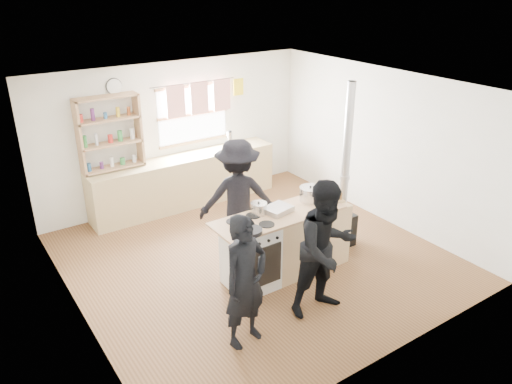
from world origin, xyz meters
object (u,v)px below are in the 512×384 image
flue_heater (342,206)px  bread_board (333,198)px  cooking_island (287,242)px  skillet_greens (251,231)px  stockpot_counter (310,194)px  person_near_left (245,282)px  person_near_right (326,249)px  thermos (230,140)px  person_far (238,197)px  stockpot_stove (259,209)px  roast_tray (278,209)px

flue_heater → bread_board: bearing=-150.8°
cooking_island → bread_board: bread_board is taller
skillet_greens → stockpot_counter: size_ratio=1.20×
stockpot_counter → person_near_left: size_ratio=0.19×
person_near_right → flue_heater: bearing=43.5°
skillet_greens → person_near_right: bearing=-49.9°
thermos → bread_board: 2.86m
cooking_island → person_far: person_far is taller
thermos → stockpot_counter: size_ratio=0.97×
stockpot_stove → roast_tray: bearing=-20.1°
thermos → skillet_greens: (-1.52, -2.99, -0.09)m
stockpot_counter → person_far: (-0.70, 0.78, -0.16)m
stockpot_stove → stockpot_counter: 0.83m
stockpot_stove → person_near_right: 1.12m
stockpot_counter → flue_heater: bearing=4.5°
cooking_island → stockpot_stove: 0.67m
cooking_island → person_near_right: person_near_right is taller
cooking_island → person_far: bearing=104.5°
person_far → stockpot_counter: bearing=155.9°
roast_tray → person_near_right: size_ratio=0.24×
bread_board → person_near_right: (-0.86, -0.84, -0.13)m
flue_heater → person_near_right: (-1.29, -1.08, 0.21)m
stockpot_stove → stockpot_counter: bearing=-3.8°
roast_tray → bread_board: size_ratio=1.29×
stockpot_stove → person_near_left: (-0.88, -1.03, -0.23)m
skillet_greens → flue_heater: 1.95m
stockpot_stove → person_far: 0.75m
cooking_island → person_far: (-0.23, 0.88, 0.40)m
stockpot_stove → flue_heater: flue_heater is taller
stockpot_stove → flue_heater: size_ratio=0.09×
person_near_right → person_far: 1.81m
stockpot_stove → person_near_right: size_ratio=0.13×
flue_heater → thermos: bearing=98.0°
cooking_island → flue_heater: bearing=7.7°
person_near_right → person_far: (-0.10, 1.80, 0.01)m
stockpot_counter → bread_board: stockpot_counter is taller
cooking_island → flue_heater: (1.16, 0.16, 0.18)m
flue_heater → person_far: flue_heater is taller
thermos → person_near_left: 4.18m
roast_tray → person_far: size_ratio=0.23×
person_far → bread_board: bearing=158.7°
roast_tray → person_far: bearing=98.2°
stockpot_counter → person_near_right: (-0.60, -1.03, -0.18)m
person_near_left → person_near_right: 1.11m
stockpot_stove → stockpot_counter: size_ratio=0.72×
person_near_left → person_far: (1.01, 1.75, 0.08)m
thermos → skillet_greens: thermos is taller
person_far → stockpot_stove: bearing=103.9°
cooking_island → person_near_left: bearing=-144.7°
thermos → person_far: bearing=-118.4°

